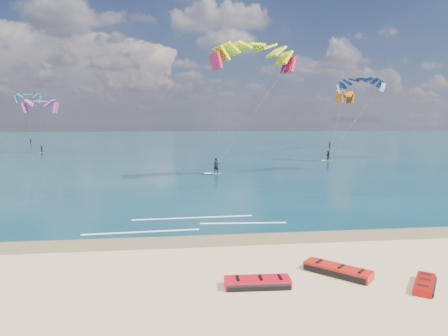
# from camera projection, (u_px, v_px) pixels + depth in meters

# --- Properties ---
(ground) EXTENTS (320.00, 320.00, 0.00)m
(ground) POSITION_uv_depth(u_px,v_px,m) (187.00, 165.00, 58.61)
(ground) COLOR tan
(ground) RESTS_ON ground
(wet_sand_strip) EXTENTS (320.00, 2.40, 0.01)m
(wet_sand_strip) POSITION_uv_depth(u_px,v_px,m) (206.00, 240.00, 22.14)
(wet_sand_strip) COLOR brown
(wet_sand_strip) RESTS_ON ground
(sea) EXTENTS (320.00, 200.00, 0.04)m
(sea) POSITION_uv_depth(u_px,v_px,m) (181.00, 141.00, 121.68)
(sea) COLOR #0B2E3D
(sea) RESTS_ON ground
(packed_kite_left) EXTENTS (2.90, 1.33, 0.44)m
(packed_kite_left) POSITION_uv_depth(u_px,v_px,m) (257.00, 287.00, 16.00)
(packed_kite_left) COLOR red
(packed_kite_left) RESTS_ON ground
(packed_kite_mid) EXTENTS (3.06, 3.08, 0.45)m
(packed_kite_mid) POSITION_uv_depth(u_px,v_px,m) (337.00, 275.00, 17.28)
(packed_kite_mid) COLOR red
(packed_kite_mid) RESTS_ON ground
(packed_kite_right) EXTENTS (2.16, 2.39, 0.36)m
(packed_kite_right) POSITION_uv_depth(u_px,v_px,m) (424.00, 288.00, 15.93)
(packed_kite_right) COLOR #A90E07
(packed_kite_right) RESTS_ON ground
(kitesurfer_main) EXTENTS (11.25, 9.43, 16.10)m
(kitesurfer_main) POSITION_uv_depth(u_px,v_px,m) (234.00, 105.00, 44.86)
(kitesurfer_main) COLOR #D2DE1A
(kitesurfer_main) RESTS_ON sea
(kitesurfer_far) EXTENTS (9.02, 6.86, 14.07)m
(kitesurfer_far) POSITION_uv_depth(u_px,v_px,m) (345.00, 115.00, 62.02)
(kitesurfer_far) COLOR yellow
(kitesurfer_far) RESTS_ON sea
(shoreline_foam) EXTENTS (12.60, 3.67, 0.01)m
(shoreline_foam) POSITION_uv_depth(u_px,v_px,m) (191.00, 223.00, 25.58)
(shoreline_foam) COLOR white
(shoreline_foam) RESTS_ON ground
(distant_kites) EXTENTS (79.79, 31.86, 13.02)m
(distant_kites) POSITION_uv_depth(u_px,v_px,m) (139.00, 123.00, 89.75)
(distant_kites) COLOR #D35F12
(distant_kites) RESTS_ON ground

